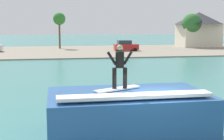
# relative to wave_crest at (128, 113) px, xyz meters

# --- Properties ---
(wave_crest) EXTENTS (6.18, 3.63, 1.91)m
(wave_crest) POSITION_rel_wave_crest_xyz_m (0.00, 0.00, 0.00)
(wave_crest) COLOR #28548F
(wave_crest) RESTS_ON ground_plane
(surfboard) EXTENTS (1.92, 1.22, 0.06)m
(surfboard) POSITION_rel_wave_crest_xyz_m (-0.48, -0.25, 1.04)
(surfboard) COLOR white
(surfboard) RESTS_ON wave_crest
(surfer) EXTENTS (0.98, 0.32, 1.65)m
(surfer) POSITION_rel_wave_crest_xyz_m (-0.41, -0.32, 1.98)
(surfer) COLOR black
(surfer) RESTS_ON surfboard
(shoreline_bank) EXTENTS (120.00, 23.70, 0.15)m
(shoreline_bank) POSITION_rel_wave_crest_xyz_m (0.62, 40.67, -0.83)
(shoreline_bank) COLOR gray
(shoreline_bank) RESTS_ON ground_plane
(car_far_shore) EXTENTS (3.86, 2.11, 1.86)m
(car_far_shore) POSITION_rel_wave_crest_xyz_m (8.57, 38.89, 0.04)
(car_far_shore) COLOR red
(car_far_shore) RESTS_ON ground_plane
(house_gabled_white) EXTENTS (9.17, 9.17, 6.72)m
(house_gabled_white) POSITION_rel_wave_crest_xyz_m (24.53, 46.30, 3.07)
(house_gabled_white) COLOR beige
(house_gabled_white) RESTS_ON ground_plane
(tree_tall_bare) EXTENTS (2.18, 2.18, 6.48)m
(tree_tall_bare) POSITION_rel_wave_crest_xyz_m (-1.86, 46.09, 4.36)
(tree_tall_bare) COLOR brown
(tree_tall_bare) RESTS_ON ground_plane
(tree_short_bushy) EXTENTS (3.56, 3.56, 6.40)m
(tree_short_bushy) POSITION_rel_wave_crest_xyz_m (22.24, 44.29, 3.67)
(tree_short_bushy) COLOR brown
(tree_short_bushy) RESTS_ON ground_plane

